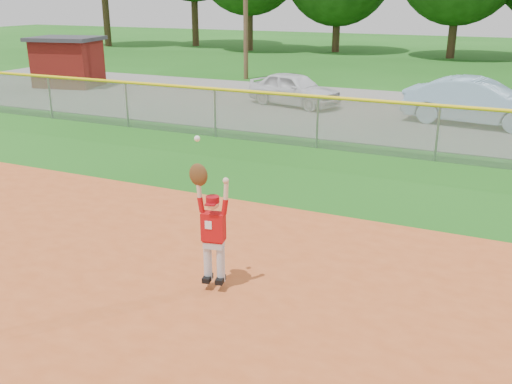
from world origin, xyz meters
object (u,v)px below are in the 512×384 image
Objects in this scene: ballplayer at (211,225)px; utility_shed at (68,62)px; car_white_a at (294,89)px; car_blue at (477,102)px.

utility_shed is at bearing 137.17° from ballplayer.
car_white_a is 1.08× the size of utility_shed.
car_blue is 14.00m from ballplayer.
utility_shed reaches higher than car_white_a.
car_blue is 1.33× the size of utility_shed.
ballplayer is (4.24, -14.50, 0.38)m from car_white_a.
utility_shed reaches higher than car_blue.
utility_shed is (-18.49, 0.95, 0.39)m from car_blue.
car_white_a is at bearing 91.35° from car_blue.
car_blue is at bearing -2.95° from utility_shed.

